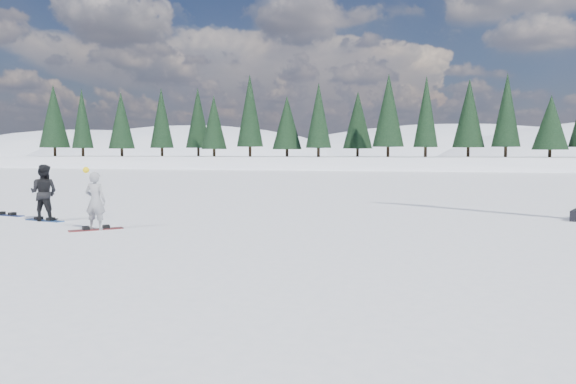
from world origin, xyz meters
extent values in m
plane|color=white|center=(0.00, 0.00, 0.00)|extent=(420.00, 420.00, 0.00)
cube|color=white|center=(0.00, 55.00, -1.00)|extent=(90.00, 14.00, 5.00)
ellipsoid|color=white|center=(-70.00, 170.00, -13.61)|extent=(143.00, 110.00, 49.50)
ellipsoid|color=white|center=(20.00, 200.00, -14.63)|extent=(182.00, 140.00, 53.20)
ellipsoid|color=white|center=(-140.00, 210.00, -14.30)|extent=(169.00, 130.00, 52.00)
cone|color=black|center=(-38.00, 55.00, 5.25)|extent=(3.20, 3.20, 7.50)
cone|color=black|center=(-33.53, 55.00, 5.25)|extent=(3.20, 3.20, 7.50)
cone|color=black|center=(-29.06, 55.00, 5.25)|extent=(3.20, 3.20, 7.50)
cone|color=black|center=(-24.59, 55.00, 5.25)|extent=(3.20, 3.20, 7.50)
cone|color=black|center=(-20.12, 55.00, 5.25)|extent=(3.20, 3.20, 7.50)
cone|color=black|center=(-15.65, 55.00, 5.25)|extent=(3.20, 3.20, 7.50)
cone|color=black|center=(-11.18, 55.00, 5.25)|extent=(3.20, 3.20, 7.50)
cone|color=black|center=(-6.71, 55.00, 5.25)|extent=(3.20, 3.20, 7.50)
cone|color=black|center=(-2.24, 55.00, 5.25)|extent=(3.20, 3.20, 7.50)
cone|color=black|center=(2.24, 55.00, 5.25)|extent=(3.20, 3.20, 7.50)
cone|color=black|center=(6.71, 55.00, 5.25)|extent=(3.20, 3.20, 7.50)
cone|color=black|center=(11.18, 55.00, 5.25)|extent=(3.20, 3.20, 7.50)
cone|color=black|center=(15.65, 55.00, 5.25)|extent=(3.20, 3.20, 7.50)
cone|color=black|center=(20.12, 55.00, 5.25)|extent=(3.20, 3.20, 7.50)
cone|color=black|center=(24.59, 55.00, 5.25)|extent=(3.20, 3.20, 7.50)
imported|color=#95959A|center=(1.19, -1.37, 0.84)|extent=(0.63, 0.42, 1.68)
sphere|color=yellow|center=(0.99, -1.49, 1.73)|extent=(0.18, 0.18, 0.18)
imported|color=black|center=(-1.62, 0.10, 0.92)|extent=(0.99, 0.83, 1.83)
cube|color=maroon|center=(1.19, -1.37, 0.01)|extent=(1.29, 1.23, 0.03)
cube|color=#1C4B9C|center=(-1.62, 0.10, 0.01)|extent=(1.52, 0.61, 0.03)
cube|color=navy|center=(-3.89, 1.08, 0.01)|extent=(1.53, 0.59, 0.03)
camera|label=1|loc=(10.32, -15.61, 2.28)|focal=35.00mm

